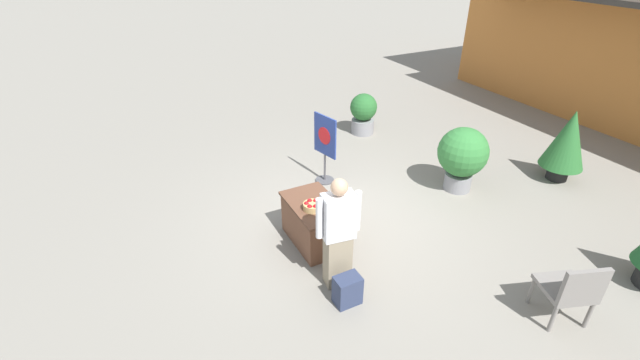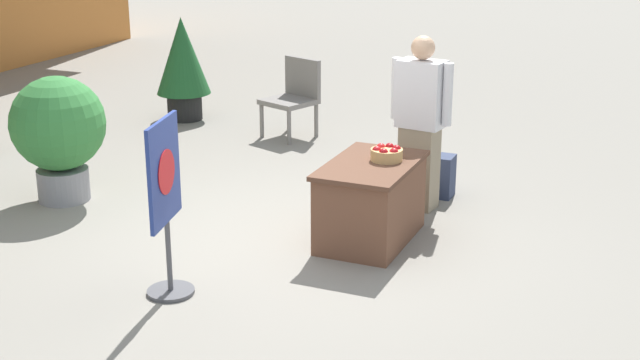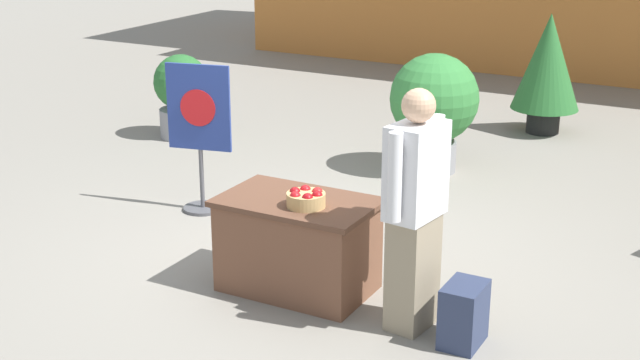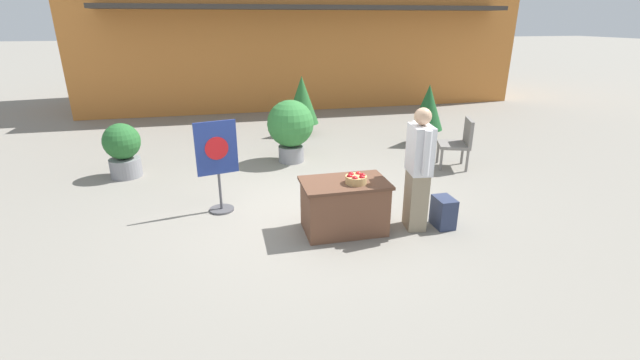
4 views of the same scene
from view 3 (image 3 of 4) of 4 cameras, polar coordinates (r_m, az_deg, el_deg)
The scene contains 9 objects.
ground_plane at distance 7.40m, azimuth -0.89°, elevation -4.21°, with size 120.00×120.00×0.00m, color gray.
display_table at distance 6.51m, azimuth -1.42°, elevation -4.15°, with size 1.13×0.70×0.70m.
apple_basket at distance 6.23m, azimuth -0.90°, elevation -1.18°, with size 0.28×0.28×0.13m.
person_visitor at distance 5.82m, azimuth 6.09°, elevation -1.93°, with size 0.32×0.61×1.65m.
backpack at distance 5.90m, azimuth 9.18°, elevation -8.49°, with size 0.24×0.34×0.42m.
poster_board at distance 8.02m, azimuth -7.71°, elevation 3.08°, with size 0.59×0.36×1.35m.
potted_plant_far_left at distance 10.84m, azimuth 14.36°, elevation 7.14°, with size 0.80×0.80×1.42m.
potted_plant_near_left at distance 9.16m, azimuth 7.31°, elevation 4.87°, with size 0.91×0.91×1.23m.
potted_plant_near_right at distance 10.51m, azimuth -8.85°, elevation 5.51°, with size 0.64×0.64×0.98m.
Camera 3 is at (3.37, -5.93, 2.88)m, focal length 50.00 mm.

